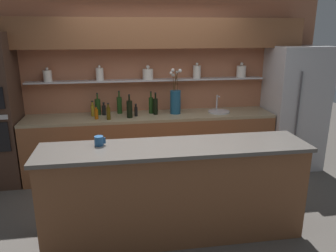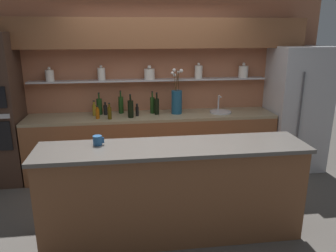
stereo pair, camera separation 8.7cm
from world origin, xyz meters
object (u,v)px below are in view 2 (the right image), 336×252
sink_fixture (220,111)px  bottle_sauce_3 (105,109)px  bottle_sauce_0 (98,113)px  bottle_oil_11 (110,113)px  bottle_wine_7 (152,105)px  bottle_oil_2 (131,107)px  refrigerator (296,109)px  bottle_oil_8 (131,110)px  bottle_wine_5 (131,109)px  flower_vase (177,100)px  bottle_wine_9 (99,106)px  bottle_wine_4 (121,105)px  bottle_sauce_6 (137,111)px  bottle_oil_1 (94,110)px  coffee_mug (98,140)px  bottle_wine_10 (157,106)px

sink_fixture → bottle_sauce_3: bearing=176.8°
bottle_sauce_0 → bottle_oil_11: (0.17, -0.05, 0.02)m
bottle_wine_7 → bottle_oil_2: bearing=166.2°
sink_fixture → bottle_oil_11: bearing=-174.2°
bottle_sauce_0 → bottle_sauce_3: 0.24m
refrigerator → bottle_oil_8: 2.57m
bottle_oil_2 → bottle_sauce_3: size_ratio=1.12×
bottle_oil_8 → bottle_oil_2: bearing=87.3°
bottle_wine_5 → bottle_wine_7: size_ratio=1.02×
bottle_oil_2 → bottle_oil_8: 0.19m
flower_vase → sink_fixture: 0.70m
bottle_oil_2 → bottle_wine_9: bearing=-175.5°
bottle_wine_4 → bottle_sauce_6: bottle_wine_4 is taller
bottle_oil_11 → bottle_wine_9: bearing=117.3°
bottle_oil_2 → bottle_sauce_6: 0.23m
bottle_wine_7 → bottle_oil_11: bottle_wine_7 is taller
sink_fixture → bottle_wine_7: 1.04m
bottle_oil_1 → bottle_oil_8: bearing=-8.1°
bottle_oil_1 → coffee_mug: 1.61m
bottle_wine_4 → bottle_sauce_6: 0.31m
bottle_oil_1 → bottle_wine_4: bearing=13.8°
bottle_sauce_6 → coffee_mug: size_ratio=1.65×
flower_vase → bottle_oil_8: 0.70m
bottle_sauce_0 → bottle_wine_10: 0.87m
bottle_wine_7 → bottle_oil_11: (-0.63, -0.27, -0.03)m
refrigerator → flower_vase: 1.89m
bottle_sauce_0 → bottle_oil_2: size_ratio=0.88×
refrigerator → bottle_oil_2: size_ratio=8.95×
bottle_wine_4 → bottle_oil_11: 0.37m
bottle_wine_7 → bottle_sauce_3: bearing=180.0°
refrigerator → bottle_sauce_6: (-2.48, 0.01, 0.05)m
flower_vase → bottle_wine_7: 0.37m
sink_fixture → coffee_mug: sink_fixture is taller
bottle_oil_11 → bottle_sauce_3: bearing=105.0°
bottle_oil_1 → bottle_wine_10: bearing=-2.9°
sink_fixture → bottle_sauce_0: bearing=-176.2°
bottle_sauce_3 → bottle_wine_4: bearing=14.9°
bottle_sauce_3 → bottle_wine_4: (0.23, 0.06, 0.05)m
bottle_oil_8 → coffee_mug: size_ratio=2.01×
bottle_wine_7 → bottle_wine_9: bottle_wine_7 is taller
sink_fixture → bottle_sauce_6: sink_fixture is taller
bottle_wine_9 → coffee_mug: bottle_wine_9 is taller
bottle_wine_7 → bottle_wine_10: bottle_wine_7 is taller
flower_vase → bottle_sauce_3: flower_vase is taller
bottle_wine_10 → bottle_oil_8: bearing=-175.8°
bottle_wine_4 → coffee_mug: size_ratio=3.10×
bottle_oil_2 → bottle_wine_5: size_ratio=0.63×
sink_fixture → bottle_wine_9: size_ratio=0.99×
bottle_oil_8 → bottle_wine_10: 0.39m
refrigerator → bottle_sauce_3: 2.95m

